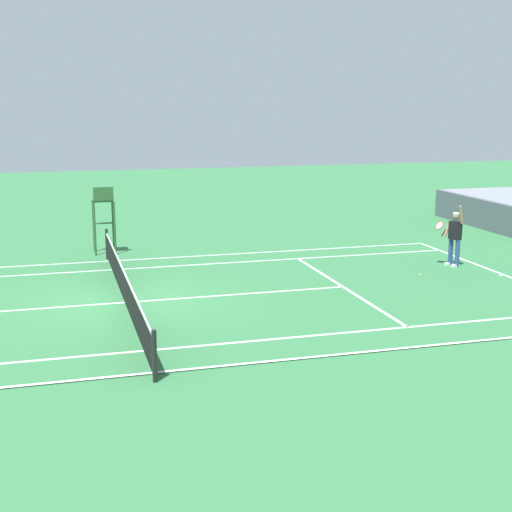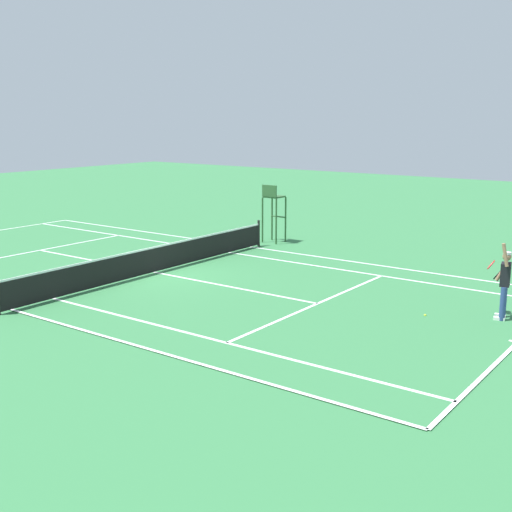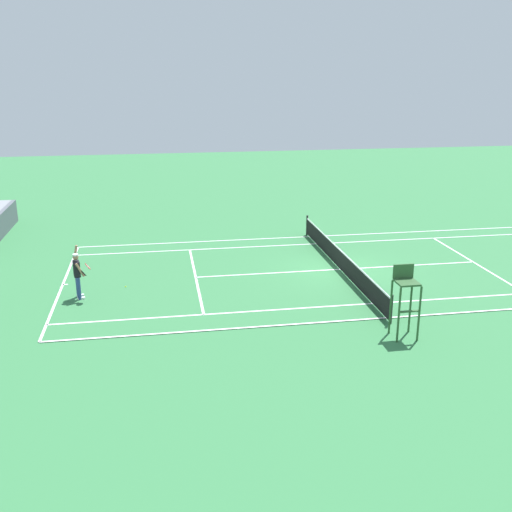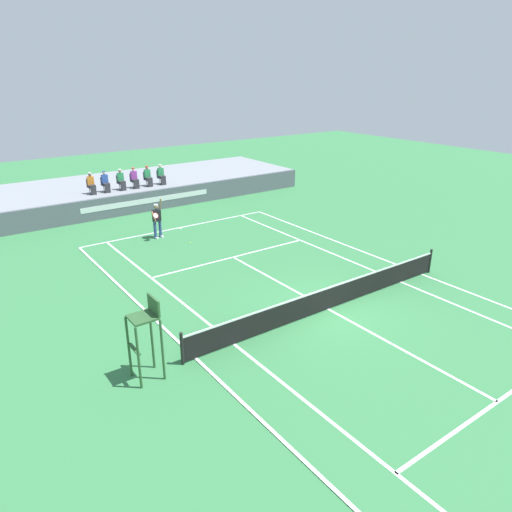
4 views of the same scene
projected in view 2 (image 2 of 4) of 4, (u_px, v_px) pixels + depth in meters
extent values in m
plane|color=#337542|center=(156.00, 273.00, 22.42)|extent=(80.00, 80.00, 0.00)
cube|color=#337542|center=(156.00, 273.00, 22.42)|extent=(10.98, 23.78, 0.02)
cube|color=white|center=(252.00, 247.00, 26.74)|extent=(0.10, 23.78, 0.01)
cube|color=white|center=(14.00, 310.00, 18.09)|extent=(0.10, 23.78, 0.01)
cube|color=white|center=(231.00, 253.00, 25.66)|extent=(0.10, 23.78, 0.01)
cube|color=white|center=(55.00, 299.00, 19.18)|extent=(0.10, 23.78, 0.01)
cube|color=white|center=(318.00, 304.00, 18.71)|extent=(8.22, 0.10, 0.01)
cube|color=white|center=(40.00, 250.00, 26.12)|extent=(8.22, 0.10, 0.01)
cube|color=white|center=(156.00, 273.00, 22.42)|extent=(0.10, 12.80, 0.01)
cylinder|color=black|center=(259.00, 233.00, 26.99)|extent=(0.10, 0.10, 1.07)
cube|color=black|center=(155.00, 259.00, 22.32)|extent=(11.78, 0.02, 0.84)
cube|color=white|center=(155.00, 247.00, 22.23)|extent=(11.78, 0.03, 0.06)
cylinder|color=navy|center=(503.00, 304.00, 17.09)|extent=(0.15, 0.15, 0.92)
cylinder|color=navy|center=(504.00, 301.00, 17.38)|extent=(0.15, 0.15, 0.92)
cube|color=white|center=(499.00, 319.00, 17.20)|extent=(0.18, 0.30, 0.10)
cube|color=white|center=(500.00, 316.00, 17.49)|extent=(0.18, 0.30, 0.10)
cube|color=black|center=(505.00, 274.00, 17.08)|extent=(0.44, 0.32, 0.60)
sphere|color=#A37556|center=(507.00, 257.00, 16.98)|extent=(0.22, 0.22, 0.22)
cylinder|color=white|center=(507.00, 253.00, 16.96)|extent=(0.21, 0.21, 0.06)
cylinder|color=#A37556|center=(505.00, 255.00, 16.74)|extent=(0.13, 0.23, 0.61)
cylinder|color=#A37556|center=(502.00, 271.00, 17.35)|extent=(0.16, 0.34, 0.56)
cylinder|color=black|center=(497.00, 275.00, 17.46)|extent=(0.08, 0.19, 0.25)
torus|color=red|center=(491.00, 265.00, 17.50)|extent=(0.34, 0.25, 0.26)
cylinder|color=silver|center=(491.00, 265.00, 17.50)|extent=(0.30, 0.21, 0.22)
sphere|color=#D1E533|center=(425.00, 315.00, 17.58)|extent=(0.07, 0.07, 0.07)
cylinder|color=#2D562D|center=(272.00, 218.00, 28.25)|extent=(0.07, 0.07, 1.90)
cylinder|color=#2D562D|center=(286.00, 219.00, 27.85)|extent=(0.07, 0.07, 1.90)
cylinder|color=#2D562D|center=(262.00, 220.00, 27.70)|extent=(0.07, 0.07, 1.90)
cylinder|color=#2D562D|center=(276.00, 222.00, 27.30)|extent=(0.07, 0.07, 1.90)
cube|color=#2D562D|center=(274.00, 197.00, 27.57)|extent=(0.70, 0.70, 0.06)
cube|color=#2D562D|center=(269.00, 191.00, 27.24)|extent=(0.06, 0.70, 0.48)
cube|color=#2D562D|center=(278.00, 217.00, 28.00)|extent=(0.10, 0.70, 0.04)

